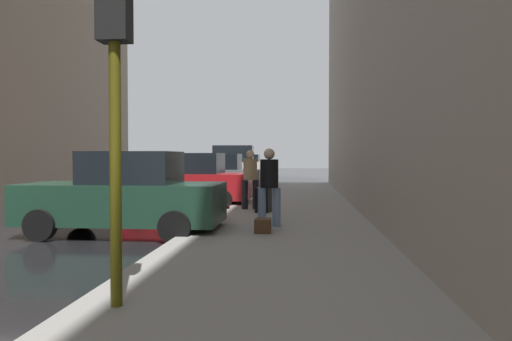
% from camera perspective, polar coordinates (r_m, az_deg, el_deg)
% --- Properties ---
extents(sidewalk, '(4.00, 40.00, 0.15)m').
position_cam_1_polar(sidewalk, '(9.44, 2.75, -8.21)').
color(sidewalk, gray).
rests_on(sidewalk, ground_plane).
extents(parked_dark_green_sedan, '(4.21, 2.07, 1.79)m').
position_cam_1_polar(parked_dark_green_sedan, '(11.03, -14.72, -2.78)').
color(parked_dark_green_sedan, '#193828').
rests_on(parked_dark_green_sedan, ground_plane).
extents(parked_red_hatchback, '(4.25, 2.16, 1.79)m').
position_cam_1_polar(parked_red_hatchback, '(16.85, -7.69, -1.22)').
color(parked_red_hatchback, '#B2191E').
rests_on(parked_red_hatchback, ground_plane).
extents(parked_gray_coupe, '(4.23, 2.11, 1.79)m').
position_cam_1_polar(parked_gray_coupe, '(21.84, -4.72, -0.55)').
color(parked_gray_coupe, slate).
rests_on(parked_gray_coupe, ground_plane).
extents(parked_white_van, '(4.67, 2.20, 2.25)m').
position_cam_1_polar(parked_white_van, '(26.72, -2.91, 0.25)').
color(parked_white_van, silver).
rests_on(parked_white_van, ground_plane).
extents(parked_blue_sedan, '(4.22, 2.11, 1.79)m').
position_cam_1_polar(parked_blue_sedan, '(31.62, -1.66, 0.14)').
color(parked_blue_sedan, navy).
rests_on(parked_blue_sedan, ground_plane).
extents(fire_hydrant, '(0.42, 0.22, 0.70)m').
position_cam_1_polar(fire_hydrant, '(12.17, -4.05, -3.98)').
color(fire_hydrant, red).
rests_on(fire_hydrant, sidewalk).
extents(traffic_light, '(0.32, 0.32, 3.60)m').
position_cam_1_polar(traffic_light, '(5.40, -15.84, 12.99)').
color(traffic_light, '#514C0F').
rests_on(traffic_light, sidewalk).
extents(pedestrian_in_tan_coat, '(0.53, 0.49, 1.71)m').
position_cam_1_polar(pedestrian_in_tan_coat, '(14.50, -0.67, -0.66)').
color(pedestrian_in_tan_coat, black).
rests_on(pedestrian_in_tan_coat, sidewalk).
extents(pedestrian_in_jeans, '(0.52, 0.45, 1.71)m').
position_cam_1_polar(pedestrian_in_jeans, '(10.91, 1.52, -1.43)').
color(pedestrian_in_jeans, '#728CB2').
rests_on(pedestrian_in_jeans, sidewalk).
extents(rolling_suitcase, '(0.44, 0.61, 1.04)m').
position_cam_1_polar(rolling_suitcase, '(13.75, 0.86, -3.35)').
color(rolling_suitcase, black).
rests_on(rolling_suitcase, sidewalk).
extents(duffel_bag, '(0.32, 0.44, 0.28)m').
position_cam_1_polar(duffel_bag, '(10.11, 0.79, -6.31)').
color(duffel_bag, '#472D19').
rests_on(duffel_bag, sidewalk).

